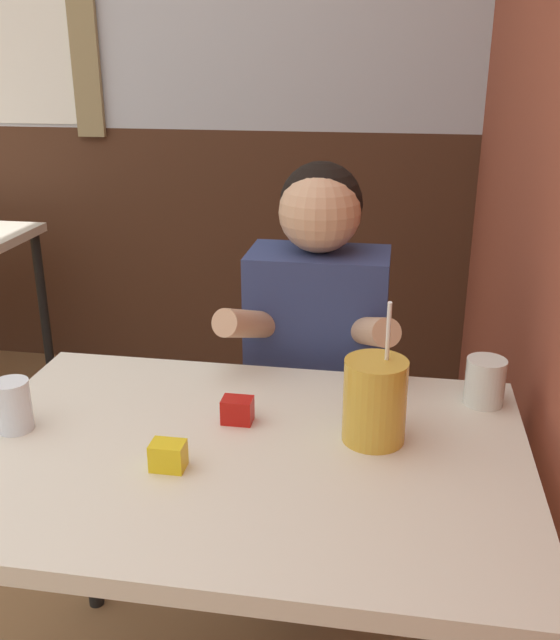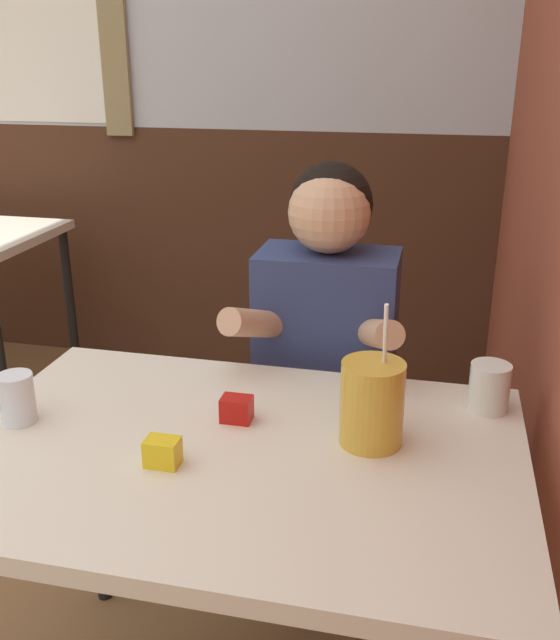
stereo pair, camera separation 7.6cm
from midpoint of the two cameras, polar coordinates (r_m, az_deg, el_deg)
brick_wall_right at (r=1.87m, az=19.91°, el=17.68°), size 0.08×4.33×2.70m
back_wall at (r=3.26m, az=-12.11°, el=19.25°), size 5.87×0.09×2.70m
main_table at (r=1.37m, az=-4.79°, el=-12.67°), size 1.06×0.74×0.73m
person_seated at (r=1.84m, az=1.73°, el=-5.13°), size 0.42×0.40×1.17m
cocktail_pitcher at (r=1.33m, az=5.96°, el=-6.45°), size 0.12×0.12×0.28m
glass_near_pitcher at (r=1.48m, az=-21.97°, el=-6.39°), size 0.07×0.07×0.10m
glass_center at (r=1.52m, az=14.70°, el=-4.81°), size 0.08×0.08×0.10m
condiment_ketchup at (r=1.41m, az=-4.98°, el=-7.23°), size 0.06×0.04×0.05m
condiment_mustard at (r=1.28m, az=-10.65°, el=-10.64°), size 0.06×0.04×0.05m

